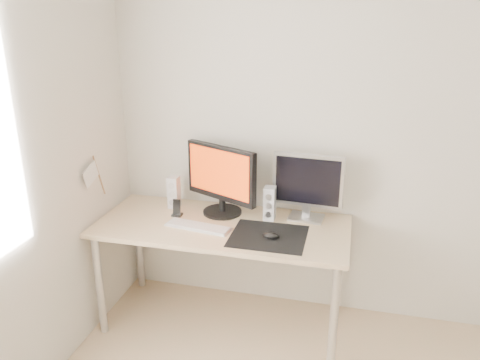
{
  "coord_description": "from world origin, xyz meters",
  "views": [
    {
      "loc": [
        -0.17,
        -1.22,
        1.98
      ],
      "look_at": [
        -0.83,
        1.46,
        1.01
      ],
      "focal_mm": 35.0,
      "sensor_mm": 36.0,
      "label": 1
    }
  ],
  "objects_px": {
    "speaker_right": "(270,203)",
    "keyboard": "(198,227)",
    "mouse": "(271,236)",
    "desk": "(222,235)",
    "speaker_left": "(174,192)",
    "main_monitor": "(221,177)",
    "second_monitor": "(308,184)",
    "phone_dock": "(177,211)"
  },
  "relations": [
    {
      "from": "speaker_right",
      "to": "keyboard",
      "type": "height_order",
      "value": "speaker_right"
    },
    {
      "from": "mouse",
      "to": "keyboard",
      "type": "xyz_separation_m",
      "value": [
        -0.47,
        0.04,
        -0.01
      ]
    },
    {
      "from": "desk",
      "to": "speaker_left",
      "type": "distance_m",
      "value": 0.48
    },
    {
      "from": "desk",
      "to": "main_monitor",
      "type": "distance_m",
      "value": 0.37
    },
    {
      "from": "speaker_right",
      "to": "second_monitor",
      "type": "bearing_deg",
      "value": 16.76
    },
    {
      "from": "desk",
      "to": "phone_dock",
      "type": "bearing_deg",
      "value": 170.17
    },
    {
      "from": "keyboard",
      "to": "speaker_right",
      "type": "bearing_deg",
      "value": 29.66
    },
    {
      "from": "mouse",
      "to": "desk",
      "type": "xyz_separation_m",
      "value": [
        -0.34,
        0.13,
        -0.1
      ]
    },
    {
      "from": "speaker_left",
      "to": "phone_dock",
      "type": "xyz_separation_m",
      "value": [
        0.07,
        -0.13,
        -0.08
      ]
    },
    {
      "from": "second_monitor",
      "to": "speaker_right",
      "type": "relative_size",
      "value": 2.03
    },
    {
      "from": "mouse",
      "to": "second_monitor",
      "type": "distance_m",
      "value": 0.44
    },
    {
      "from": "desk",
      "to": "second_monitor",
      "type": "xyz_separation_m",
      "value": [
        0.51,
        0.22,
        0.32
      ]
    },
    {
      "from": "mouse",
      "to": "keyboard",
      "type": "distance_m",
      "value": 0.47
    },
    {
      "from": "speaker_left",
      "to": "keyboard",
      "type": "xyz_separation_m",
      "value": [
        0.27,
        -0.28,
        -0.1
      ]
    },
    {
      "from": "mouse",
      "to": "speaker_left",
      "type": "bearing_deg",
      "value": 156.4
    },
    {
      "from": "mouse",
      "to": "speaker_left",
      "type": "xyz_separation_m",
      "value": [
        -0.73,
        0.32,
        0.09
      ]
    },
    {
      "from": "speaker_right",
      "to": "phone_dock",
      "type": "height_order",
      "value": "speaker_right"
    },
    {
      "from": "desk",
      "to": "phone_dock",
      "type": "distance_m",
      "value": 0.35
    },
    {
      "from": "mouse",
      "to": "second_monitor",
      "type": "relative_size",
      "value": 0.22
    },
    {
      "from": "mouse",
      "to": "second_monitor",
      "type": "height_order",
      "value": "second_monitor"
    },
    {
      "from": "speaker_left",
      "to": "main_monitor",
      "type": "bearing_deg",
      "value": -4.04
    },
    {
      "from": "speaker_right",
      "to": "main_monitor",
      "type": "bearing_deg",
      "value": 176.51
    },
    {
      "from": "keyboard",
      "to": "speaker_left",
      "type": "bearing_deg",
      "value": 133.78
    },
    {
      "from": "keyboard",
      "to": "mouse",
      "type": "bearing_deg",
      "value": -5.35
    },
    {
      "from": "mouse",
      "to": "phone_dock",
      "type": "bearing_deg",
      "value": 164.29
    },
    {
      "from": "main_monitor",
      "to": "speaker_left",
      "type": "xyz_separation_m",
      "value": [
        -0.34,
        0.02,
        -0.14
      ]
    },
    {
      "from": "keyboard",
      "to": "phone_dock",
      "type": "xyz_separation_m",
      "value": [
        -0.2,
        0.14,
        0.03
      ]
    },
    {
      "from": "speaker_left",
      "to": "phone_dock",
      "type": "bearing_deg",
      "value": -62.36
    },
    {
      "from": "desk",
      "to": "phone_dock",
      "type": "height_order",
      "value": "phone_dock"
    },
    {
      "from": "second_monitor",
      "to": "speaker_left",
      "type": "relative_size",
      "value": 2.03
    },
    {
      "from": "main_monitor",
      "to": "speaker_right",
      "type": "bearing_deg",
      "value": -3.49
    },
    {
      "from": "speaker_right",
      "to": "keyboard",
      "type": "bearing_deg",
      "value": -150.34
    },
    {
      "from": "speaker_left",
      "to": "keyboard",
      "type": "relative_size",
      "value": 0.51
    },
    {
      "from": "mouse",
      "to": "desk",
      "type": "relative_size",
      "value": 0.06
    },
    {
      "from": "desk",
      "to": "mouse",
      "type": "bearing_deg",
      "value": -21.07
    },
    {
      "from": "desk",
      "to": "keyboard",
      "type": "distance_m",
      "value": 0.18
    },
    {
      "from": "second_monitor",
      "to": "speaker_left",
      "type": "distance_m",
      "value": 0.91
    },
    {
      "from": "mouse",
      "to": "speaker_left",
      "type": "height_order",
      "value": "speaker_left"
    },
    {
      "from": "speaker_right",
      "to": "desk",
      "type": "bearing_deg",
      "value": -152.26
    },
    {
      "from": "phone_dock",
      "to": "speaker_left",
      "type": "bearing_deg",
      "value": 117.64
    },
    {
      "from": "main_monitor",
      "to": "speaker_left",
      "type": "bearing_deg",
      "value": 175.96
    },
    {
      "from": "second_monitor",
      "to": "keyboard",
      "type": "xyz_separation_m",
      "value": [
        -0.64,
        -0.3,
        -0.23
      ]
    }
  ]
}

